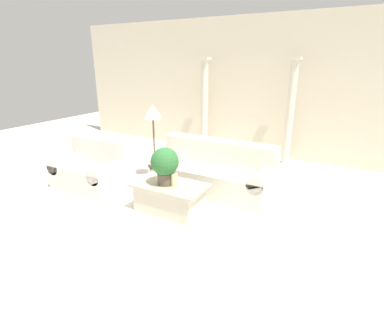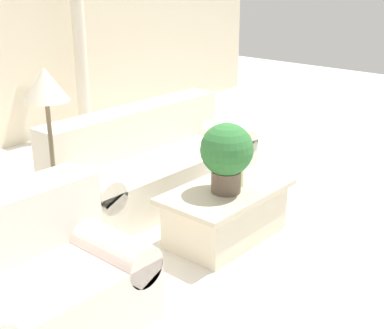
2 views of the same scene
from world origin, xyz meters
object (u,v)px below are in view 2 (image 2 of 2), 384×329
(coffee_table, at_px, (226,213))
(potted_plant, at_px, (227,153))
(sofa_long, at_px, (152,163))
(loveseat, at_px, (30,283))
(floor_lamp, at_px, (46,96))

(coffee_table, relative_size, potted_plant, 1.95)
(sofa_long, xyz_separation_m, potted_plant, (-0.27, -1.12, 0.44))
(coffee_table, bearing_deg, loveseat, 175.13)
(sofa_long, distance_m, potted_plant, 1.24)
(sofa_long, bearing_deg, potted_plant, -103.68)
(sofa_long, relative_size, loveseat, 1.67)
(sofa_long, xyz_separation_m, loveseat, (-1.99, -0.94, 0.01))
(coffee_table, height_order, potted_plant, potted_plant)
(sofa_long, height_order, loveseat, same)
(sofa_long, xyz_separation_m, coffee_table, (-0.22, -1.09, -0.11))
(floor_lamp, bearing_deg, potted_plant, -47.12)
(coffee_table, xyz_separation_m, floor_lamp, (-0.98, 0.97, 1.02))
(loveseat, xyz_separation_m, floor_lamp, (0.78, 0.82, 0.90))
(coffee_table, relative_size, floor_lamp, 0.77)
(potted_plant, xyz_separation_m, floor_lamp, (-0.93, 1.00, 0.47))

